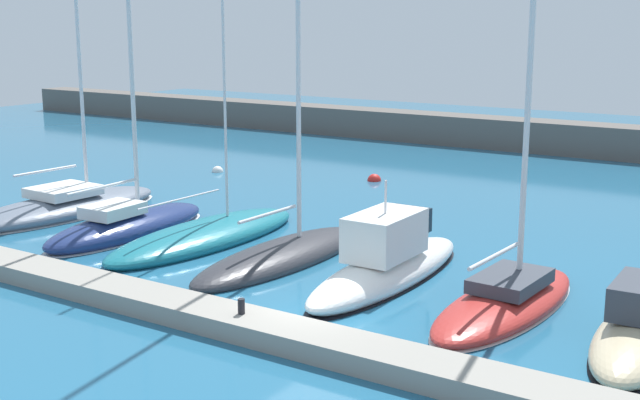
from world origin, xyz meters
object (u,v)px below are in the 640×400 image
Objects in this scene: sailboat_teal_third at (206,235)px; mooring_buoy_red at (374,181)px; sailboat_slate_nearest at (63,205)px; dock_bollard at (241,306)px; sailboat_navy_second at (127,224)px; mooring_buoy_white at (218,172)px; sailboat_red_sixth at (506,297)px; motorboat_white_fifth at (388,264)px; sailboat_charcoal_fourth at (283,252)px.

sailboat_teal_third is 21.58× the size of mooring_buoy_red.
dock_bollard is at bearing -111.86° from sailboat_slate_nearest.
dock_bollard reaches higher than mooring_buoy_red.
mooring_buoy_white is (-6.19, 12.96, -0.41)m from sailboat_navy_second.
sailboat_red_sixth is 20.90m from mooring_buoy_red.
mooring_buoy_white is (-22.54, 13.17, -0.42)m from sailboat_red_sixth.
sailboat_red_sixth reaches higher than motorboat_white_fifth.
dock_bollard reaches higher than mooring_buoy_white.
sailboat_navy_second is 14.37m from mooring_buoy_white.
sailboat_teal_third is 14.72m from mooring_buoy_red.
sailboat_navy_second reaches higher than mooring_buoy_red.
sailboat_red_sixth reaches higher than mooring_buoy_red.
motorboat_white_fifth reaches higher than mooring_buoy_red.
sailboat_charcoal_fourth reaches higher than sailboat_slate_nearest.
sailboat_teal_third reaches higher than mooring_buoy_red.
sailboat_red_sixth is at bearing 47.45° from dock_bollard.
sailboat_navy_second is 12.52m from dock_bollard.
sailboat_teal_third is 0.93× the size of sailboat_red_sixth.
motorboat_white_fifth is 14.10× the size of mooring_buoy_white.
sailboat_red_sixth is 26.11m from mooring_buoy_white.
dock_bollard is at bearing -132.23° from sailboat_teal_third.
sailboat_slate_nearest is 12.05m from mooring_buoy_white.
mooring_buoy_white is 1.53× the size of dock_bollard.
sailboat_slate_nearest is at bearing -84.55° from mooring_buoy_white.
sailboat_teal_third is 1.71× the size of motorboat_white_fifth.
sailboat_slate_nearest is 1.35× the size of sailboat_navy_second.
sailboat_navy_second is at bearing -98.74° from sailboat_slate_nearest.
sailboat_slate_nearest reaches higher than mooring_buoy_white.
sailboat_charcoal_fourth is (4.16, -0.53, 0.10)m from sailboat_teal_third.
sailboat_slate_nearest is 26.87× the size of mooring_buoy_red.
sailboat_charcoal_fourth is 30.95× the size of mooring_buoy_white.
sailboat_slate_nearest is 17.47m from dock_bollard.
motorboat_white_fifth is 0.54× the size of sailboat_red_sixth.
mooring_buoy_red is (-0.79, 14.70, -0.24)m from sailboat_teal_third.
mooring_buoy_red is at bearing 30.72° from motorboat_white_fifth.
mooring_buoy_red is (-13.69, 15.79, -0.42)m from sailboat_red_sixth.
sailboat_navy_second reaches higher than dock_bollard.
sailboat_navy_second is (5.05, -0.97, 0.00)m from sailboat_slate_nearest.
sailboat_navy_second is 0.72× the size of sailboat_charcoal_fourth.
mooring_buoy_white is at bearing 39.70° from sailboat_teal_third.
dock_bollard is (7.45, -7.02, 0.55)m from sailboat_teal_third.
motorboat_white_fifth is at bearing -88.52° from sailboat_charcoal_fourth.
sailboat_teal_third is 24.15× the size of mooring_buoy_white.
sailboat_teal_third is at bearing -88.44° from sailboat_slate_nearest.
mooring_buoy_white is at bearing 62.10° from sailboat_red_sixth.
sailboat_charcoal_fourth is at bearing 88.72° from sailboat_red_sixth.
sailboat_teal_third reaches higher than dock_bollard.
dock_bollard is (-1.03, -6.50, 0.20)m from motorboat_white_fifth.
motorboat_white_fifth is at bearing -92.42° from sailboat_teal_third.
sailboat_slate_nearest is at bearing 88.59° from sailboat_charcoal_fourth.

